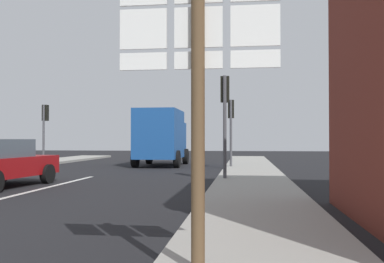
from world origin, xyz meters
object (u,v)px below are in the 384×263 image
delivery_truck (161,136)px  route_sign_post (198,87)px  traffic_light_far_right (231,118)px  traffic_light_far_left (45,120)px  traffic_light_near_right (225,104)px

delivery_truck → route_sign_post: 19.41m
delivery_truck → route_sign_post: size_ratio=1.57×
route_sign_post → traffic_light_far_right: 17.07m
traffic_light_far_right → traffic_light_far_left: size_ratio=1.00×
delivery_truck → traffic_light_near_right: traffic_light_near_right is taller
delivery_truck → traffic_light_far_right: 4.43m
traffic_light_near_right → traffic_light_far_left: bearing=142.2°
delivery_truck → traffic_light_near_right: bearing=-65.2°
route_sign_post → traffic_light_far_right: traffic_light_far_right is taller
traffic_light_far_right → traffic_light_far_left: traffic_light_far_right is taller
route_sign_post → traffic_light_near_right: size_ratio=0.88×
traffic_light_far_right → traffic_light_far_left: bearing=171.3°
delivery_truck → traffic_light_far_right: size_ratio=1.46×
route_sign_post → traffic_light_near_right: 10.54m
traffic_light_near_right → traffic_light_far_left: (-10.53, 8.16, -0.18)m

